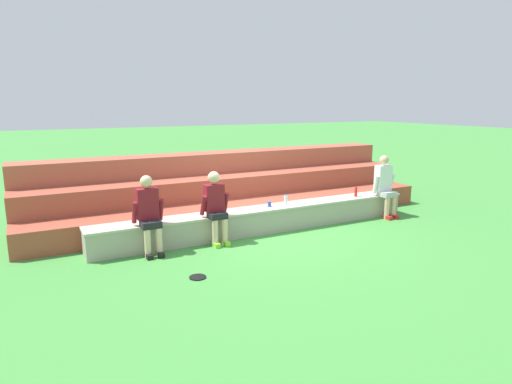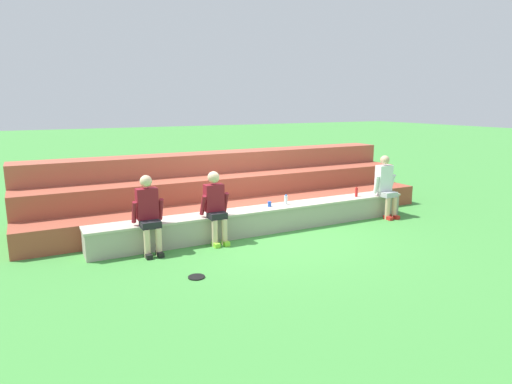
{
  "view_description": "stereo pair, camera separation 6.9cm",
  "coord_description": "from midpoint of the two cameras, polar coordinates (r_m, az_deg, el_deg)",
  "views": [
    {
      "loc": [
        -4.32,
        -7.5,
        2.65
      ],
      "look_at": [
        -0.19,
        0.26,
        0.85
      ],
      "focal_mm": 31.07,
      "sensor_mm": 36.0,
      "label": 1
    },
    {
      "loc": [
        -4.26,
        -7.53,
        2.65
      ],
      "look_at": [
        -0.19,
        0.26,
        0.85
      ],
      "focal_mm": 31.07,
      "sensor_mm": 36.0,
      "label": 2
    }
  ],
  "objects": [
    {
      "name": "ground_plane",
      "position": [
        9.05,
        2.03,
        -5.47
      ],
      "size": [
        80.0,
        80.0,
        0.0
      ],
      "primitive_type": "plane",
      "color": "#428E3D"
    },
    {
      "name": "stone_seating_wall",
      "position": [
        9.19,
        1.24,
        -3.45
      ],
      "size": [
        7.08,
        0.56,
        0.51
      ],
      "color": "#A8A08E",
      "rests_on": "ground"
    },
    {
      "name": "brick_bleachers",
      "position": [
        10.7,
        -3.41,
        0.25
      ],
      "size": [
        9.33,
        2.3,
        1.43
      ],
      "color": "#9F4834",
      "rests_on": "ground"
    },
    {
      "name": "person_far_left",
      "position": [
        7.97,
        -13.42,
        -2.55
      ],
      "size": [
        0.55,
        0.55,
        1.39
      ],
      "color": "beige",
      "rests_on": "ground"
    },
    {
      "name": "person_left_of_center",
      "position": [
        8.36,
        -5.01,
        -1.65
      ],
      "size": [
        0.54,
        0.52,
        1.37
      ],
      "color": "beige",
      "rests_on": "ground"
    },
    {
      "name": "person_center",
      "position": [
        10.68,
        16.54,
        0.92
      ],
      "size": [
        0.56,
        0.54,
        1.44
      ],
      "color": "#DBAD89",
      "rests_on": "ground"
    },
    {
      "name": "water_bottle_center_gap",
      "position": [
        10.42,
        12.99,
        -0.02
      ],
      "size": [
        0.06,
        0.06,
        0.22
      ],
      "color": "red",
      "rests_on": "stone_seating_wall"
    },
    {
      "name": "water_bottle_near_left",
      "position": [
        9.42,
        4.08,
        -1.0
      ],
      "size": [
        0.07,
        0.07,
        0.21
      ],
      "color": "silver",
      "rests_on": "stone_seating_wall"
    },
    {
      "name": "plastic_cup_right_end",
      "position": [
        11.12,
        16.83,
        0.23
      ],
      "size": [
        0.09,
        0.09,
        0.11
      ],
      "primitive_type": "cylinder",
      "color": "white",
      "rests_on": "stone_seating_wall"
    },
    {
      "name": "plastic_cup_left_end",
      "position": [
        9.21,
        1.96,
        -1.57
      ],
      "size": [
        0.08,
        0.08,
        0.11
      ],
      "primitive_type": "cylinder",
      "color": "blue",
      "rests_on": "stone_seating_wall"
    },
    {
      "name": "frisbee",
      "position": [
        6.96,
        -7.39,
        -10.8
      ],
      "size": [
        0.26,
        0.26,
        0.02
      ],
      "primitive_type": "cylinder",
      "color": "black",
      "rests_on": "ground"
    }
  ]
}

